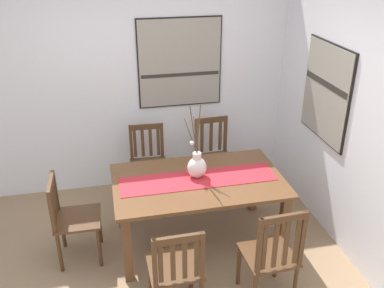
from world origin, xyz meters
name	(u,v)px	position (x,y,z in m)	size (l,w,h in m)	color
ground_plane	(164,281)	(0.00, 0.00, -0.01)	(6.40, 6.40, 0.03)	#8E7051
wall_back	(136,78)	(0.00, 1.86, 1.35)	(6.40, 0.12, 2.70)	silver
wall_side	(373,127)	(1.86, 0.00, 1.35)	(0.12, 6.40, 2.70)	silver
dining_table	(198,189)	(0.43, 0.49, 0.62)	(1.64, 0.99, 0.72)	brown
table_runner	(198,179)	(0.43, 0.49, 0.73)	(1.51, 0.36, 0.01)	#B7232D
centerpiece_vase	(197,165)	(0.43, 0.54, 0.85)	(0.20, 0.32, 0.74)	silver
chair_0	(272,254)	(0.83, -0.43, 0.49)	(0.44, 0.44, 0.97)	#4C301C
chair_1	(148,162)	(0.05, 1.42, 0.47)	(0.44, 0.44, 0.89)	#4C301C
chair_2	(214,156)	(0.84, 1.39, 0.47)	(0.44, 0.44, 0.92)	#4C301C
chair_3	(71,217)	(-0.79, 0.50, 0.47)	(0.43, 0.43, 0.88)	#4C301C
chair_4	(176,268)	(0.04, -0.39, 0.47)	(0.43, 0.43, 0.89)	#4C301C
painting_on_back_wall	(180,63)	(0.51, 1.79, 1.52)	(0.98, 0.05, 1.04)	black
painting_on_side_wall	(327,92)	(1.79, 0.71, 1.43)	(0.05, 0.86, 0.98)	black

